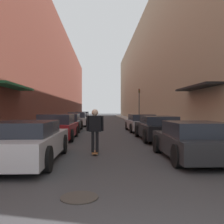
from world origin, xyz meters
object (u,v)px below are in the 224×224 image
Objects in this scene: parked_car_left_2 at (68,123)px; parked_car_left_4 at (80,118)px; parked_car_left_1 at (57,127)px; parked_car_left_3 at (77,119)px; parked_car_right_0 at (193,141)px; skateboarder at (95,127)px; parked_car_right_2 at (141,123)px; manhole_cover at (79,197)px; parked_car_right_1 at (157,128)px; parked_car_left_5 at (83,117)px; traffic_light at (139,102)px; parked_car_left_0 at (27,142)px.

parked_car_left_4 is (-0.00, 10.90, -0.05)m from parked_car_left_2.
parked_car_left_3 is at bearing 89.68° from parked_car_left_1.
skateboarder reaches higher than parked_car_right_0.
parked_car_right_2 is at bearing 41.86° from parked_car_left_1.
manhole_cover is at bearing -134.97° from parked_car_right_0.
parked_car_left_3 reaches higher than parked_car_right_1.
parked_car_left_2 is at bearing -91.00° from parked_car_left_3.
parked_car_right_0 is (5.43, -10.89, -0.04)m from parked_car_left_2.
parked_car_right_2 reaches higher than parked_car_right_0.
parked_car_right_2 is (5.46, -0.29, -0.02)m from parked_car_left_2.
parked_car_left_3 is 4.85m from parked_car_left_4.
parked_car_left_5 is (-0.05, 15.72, 0.02)m from parked_car_left_2.
traffic_light is (4.67, 19.35, 1.50)m from skateboarder.
parked_car_right_2 is at bearing -71.02° from parked_car_left_5.
parked_car_left_5 reaches higher than manhole_cover.
parked_car_left_4 is at bearing 91.26° from parked_car_left_3.
parked_car_left_5 is at bearing 90.90° from parked_car_left_3.
skateboarder is at bearing 30.88° from parked_car_left_0.
parked_car_right_0 is 5.77× the size of manhole_cover.
skateboarder reaches higher than parked_car_left_2.
parked_car_left_1 is at bearing 102.10° from manhole_cover.
parked_car_left_4 is at bearing 90.16° from parked_car_left_1.
parked_car_left_0 is 21.96m from parked_car_left_4.
parked_car_left_2 reaches higher than manhole_cover.
manhole_cover is (2.01, -25.22, -0.58)m from parked_car_left_4.
parked_car_right_1 is at bearing -71.70° from parked_car_left_4.
parked_car_right_1 is 2.86× the size of skateboarder.
parked_car_left_3 is 1.08× the size of traffic_light.
parked_car_left_2 is 2.93× the size of skateboarder.
parked_car_left_2 is 1.19× the size of parked_car_right_0.
parked_car_left_3 is 16.00m from skateboarder.
parked_car_left_1 is 5.15m from skateboarder.
parked_car_left_3 is (0.11, 6.05, 0.02)m from parked_car_left_2.
parked_car_right_1 is at bearing -65.35° from parked_car_left_3.
parked_car_left_1 reaches higher than parked_car_left_2.
parked_car_right_1 is (5.52, -21.36, -0.02)m from parked_car_left_5.
parked_car_right_1 is 6.69× the size of manhole_cover.
parked_car_left_1 is at bearing -89.75° from parked_car_left_5.
parked_car_left_4 is at bearing 104.00° from parked_car_right_0.
parked_car_left_5 is (-0.16, 26.78, 0.03)m from parked_car_left_0.
parked_car_right_1 is at bearing -75.52° from parked_car_left_5.
parked_car_right_0 is (5.32, 0.17, -0.03)m from parked_car_left_0.
parked_car_left_3 is (-0.01, 17.11, 0.03)m from parked_car_left_0.
parked_car_left_3 reaches higher than parked_car_left_4.
traffic_light is (6.83, 14.69, 1.84)m from parked_car_left_1.
skateboarder is 4.62m from manhole_cover.
parked_car_left_3 is 0.90× the size of parked_car_right_1.
parked_car_right_1 reaches higher than parked_car_left_4.
parked_car_right_1 is (5.43, -0.49, -0.03)m from parked_car_left_1.
manhole_cover is (2.01, -14.31, -0.63)m from parked_car_left_2.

